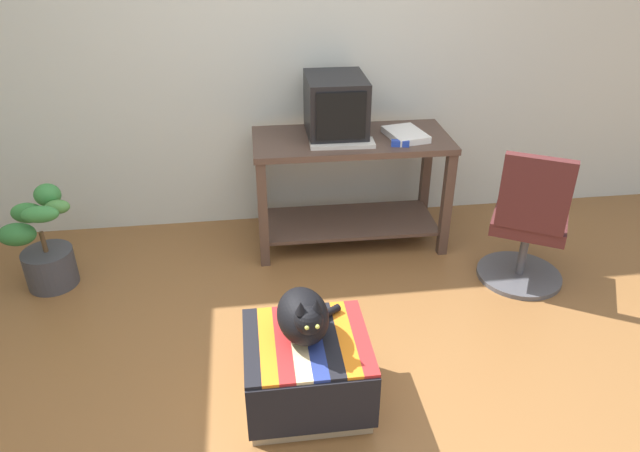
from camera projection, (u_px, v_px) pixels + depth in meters
ground_plane at (331, 421)px, 2.67m from camera, size 14.00×14.00×0.00m
back_wall at (286, 38)px, 3.81m from camera, size 8.00×0.10×2.60m
desk at (351, 173)px, 3.85m from camera, size 1.27×0.59×0.76m
tv_monitor at (336, 107)px, 3.68m from camera, size 0.37×0.47×0.38m
keyboard at (342, 143)px, 3.60m from camera, size 0.41×0.17×0.02m
book at (406, 134)px, 3.71m from camera, size 0.27×0.33×0.04m
ottoman_with_blanket at (307, 371)px, 2.69m from camera, size 0.57×0.53×0.37m
cat at (304, 316)px, 2.56m from camera, size 0.33×0.36×0.28m
potted_plant at (45, 249)px, 3.51m from camera, size 0.39×0.34×0.62m
office_chair at (528, 228)px, 3.46m from camera, size 0.57×0.57×0.89m
stapler at (400, 143)px, 3.58m from camera, size 0.11×0.06×0.04m
pen at (403, 132)px, 3.79m from camera, size 0.09×0.12×0.01m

